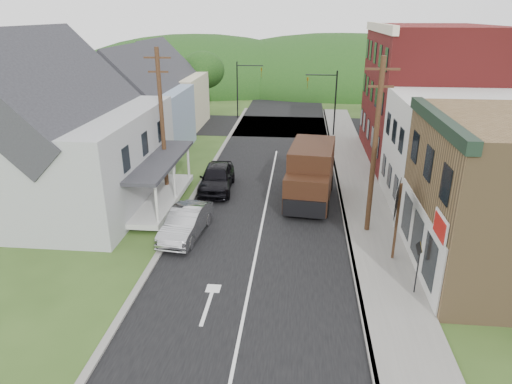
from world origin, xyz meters
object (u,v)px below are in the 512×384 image
(delivery_van, at_px, (311,174))
(route_sign_cluster, at_px, (397,211))
(silver_sedan, at_px, (186,223))
(warning_sign, at_px, (418,260))
(dark_sedan, at_px, (217,178))

(delivery_van, height_order, route_sign_cluster, route_sign_cluster)
(silver_sedan, xyz_separation_m, warning_sign, (10.56, -4.30, 0.90))
(silver_sedan, relative_size, dark_sedan, 0.90)
(delivery_van, relative_size, warning_sign, 2.72)
(route_sign_cluster, height_order, warning_sign, route_sign_cluster)
(silver_sedan, xyz_separation_m, delivery_van, (6.40, 5.39, 0.99))
(silver_sedan, height_order, route_sign_cluster, route_sign_cluster)
(route_sign_cluster, bearing_deg, warning_sign, -65.45)
(dark_sedan, bearing_deg, route_sign_cluster, -42.64)
(dark_sedan, bearing_deg, delivery_van, -14.43)
(delivery_van, distance_m, warning_sign, 10.55)
(delivery_van, xyz_separation_m, route_sign_cluster, (3.74, -6.89, 0.81))
(silver_sedan, height_order, warning_sign, warning_sign)
(silver_sedan, relative_size, delivery_van, 0.71)
(warning_sign, bearing_deg, dark_sedan, 123.50)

